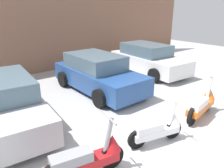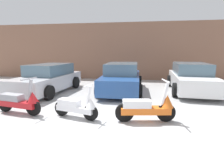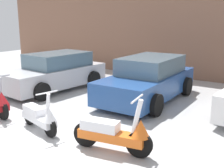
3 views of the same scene
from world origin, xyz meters
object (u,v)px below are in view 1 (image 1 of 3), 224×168
(scooter_front_left, at_px, (88,158))
(scooter_front_center, at_px, (202,103))
(car_rear_center, at_px, (98,74))
(car_rear_left, at_px, (5,103))
(car_rear_right, at_px, (148,59))
(scooter_front_right, at_px, (158,129))

(scooter_front_left, relative_size, scooter_front_center, 0.98)
(scooter_front_left, bearing_deg, car_rear_center, 62.70)
(car_rear_left, bearing_deg, scooter_front_center, 61.85)
(car_rear_right, bearing_deg, car_rear_center, -77.76)
(car_rear_center, bearing_deg, scooter_front_center, 16.45)
(car_rear_center, bearing_deg, car_rear_right, 98.27)
(scooter_front_right, bearing_deg, car_rear_left, 143.82)
(scooter_front_center, height_order, car_rear_left, car_rear_left)
(car_rear_right, bearing_deg, car_rear_left, -76.56)
(scooter_front_center, height_order, car_rear_right, car_rear_right)
(scooter_front_center, bearing_deg, car_rear_left, 137.15)
(scooter_front_center, relative_size, car_rear_right, 0.40)
(scooter_front_right, distance_m, scooter_front_center, 1.96)
(car_rear_left, relative_size, car_rear_center, 1.01)
(scooter_front_left, relative_size, car_rear_center, 0.41)
(scooter_front_right, relative_size, car_rear_center, 0.36)
(scooter_front_right, bearing_deg, scooter_front_center, 16.22)
(car_rear_center, bearing_deg, scooter_front_left, -37.68)
(car_rear_left, xyz_separation_m, car_rear_center, (3.36, 0.63, 0.02))
(car_rear_left, bearing_deg, scooter_front_right, 44.84)
(scooter_front_left, xyz_separation_m, car_rear_right, (5.98, 4.02, 0.24))
(scooter_front_left, height_order, car_rear_center, car_rear_center)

